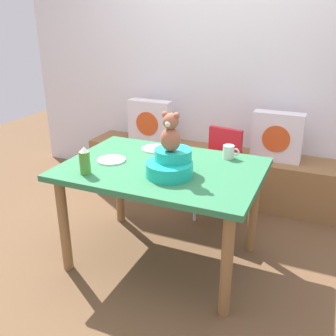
{
  "coord_description": "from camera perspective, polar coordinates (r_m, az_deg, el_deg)",
  "views": [
    {
      "loc": [
        0.99,
        -2.17,
        1.69
      ],
      "look_at": [
        0.0,
        0.1,
        0.69
      ],
      "focal_mm": 40.68,
      "sensor_mm": 36.0,
      "label": 1
    }
  ],
  "objects": [
    {
      "name": "window_bench",
      "position": [
        3.82,
        6.67,
        -0.66
      ],
      "size": [
        2.6,
        0.44,
        0.46
      ],
      "primitive_type": "cube",
      "color": "olive",
      "rests_on": "ground_plane"
    },
    {
      "name": "teddy_bear",
      "position": [
        2.34,
        0.39,
        5.27
      ],
      "size": [
        0.13,
        0.12,
        0.25
      ],
      "color": "#9E5A41",
      "rests_on": "infant_seat_teal"
    },
    {
      "name": "highchair",
      "position": [
        3.28,
        7.48,
        0.89
      ],
      "size": [
        0.38,
        0.49,
        0.79
      ],
      "color": "red",
      "rests_on": "ground_plane"
    },
    {
      "name": "dinner_plate_near",
      "position": [
        2.89,
        -2.0,
        2.91
      ],
      "size": [
        0.2,
        0.2,
        0.01
      ],
      "primitive_type": "cylinder",
      "color": "white",
      "rests_on": "dining_table"
    },
    {
      "name": "pillow_floral_right",
      "position": [
        3.54,
        16.04,
        4.51
      ],
      "size": [
        0.44,
        0.15,
        0.44
      ],
      "color": "silver",
      "rests_on": "window_bench"
    },
    {
      "name": "ground_plane",
      "position": [
        2.93,
        -0.8,
        -13.32
      ],
      "size": [
        8.0,
        8.0,
        0.0
      ],
      "primitive_type": "plane",
      "color": "brown"
    },
    {
      "name": "dining_table",
      "position": [
        2.61,
        -0.87,
        -1.78
      ],
      "size": [
        1.33,
        0.93,
        0.74
      ],
      "color": "#2D7247",
      "rests_on": "ground_plane"
    },
    {
      "name": "coffee_mug",
      "position": [
        2.73,
        9.1,
        2.41
      ],
      "size": [
        0.12,
        0.08,
        0.09
      ],
      "color": "silver",
      "rests_on": "dining_table"
    },
    {
      "name": "dinner_plate_far",
      "position": [
        2.69,
        -8.48,
        1.2
      ],
      "size": [
        0.2,
        0.2,
        0.01
      ],
      "primitive_type": "cylinder",
      "color": "white",
      "rests_on": "dining_table"
    },
    {
      "name": "infant_seat_teal",
      "position": [
        2.41,
        0.38,
        0.57
      ],
      "size": [
        0.3,
        0.33,
        0.16
      ],
      "color": "#1BB5A1",
      "rests_on": "dining_table"
    },
    {
      "name": "pillow_floral_left",
      "position": [
        3.89,
        -2.69,
        6.89
      ],
      "size": [
        0.44,
        0.15,
        0.44
      ],
      "color": "silver",
      "rests_on": "window_bench"
    },
    {
      "name": "book_stack",
      "position": [
        3.69,
        9.1,
        2.66
      ],
      "size": [
        0.2,
        0.14,
        0.05
      ],
      "primitive_type": "cube",
      "color": "brown",
      "rests_on": "window_bench"
    },
    {
      "name": "ketchup_bottle",
      "position": [
        2.47,
        -12.36,
        1.01
      ],
      "size": [
        0.07,
        0.07,
        0.18
      ],
      "color": "#4C8C33",
      "rests_on": "dining_table"
    },
    {
      "name": "back_wall",
      "position": [
        3.81,
        8.65,
        15.86
      ],
      "size": [
        4.4,
        0.1,
        2.6
      ],
      "primitive_type": "cube",
      "color": "silver",
      "rests_on": "ground_plane"
    }
  ]
}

